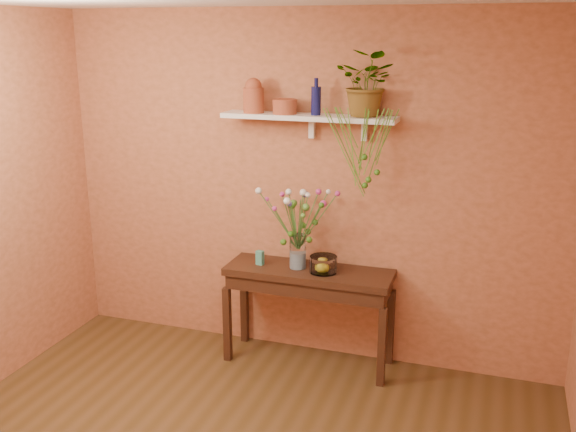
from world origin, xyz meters
name	(u,v)px	position (x,y,z in m)	size (l,w,h in m)	color
room	(189,278)	(0.00, 0.00, 1.35)	(4.04, 4.04, 2.70)	#50361D
sideboard	(309,283)	(0.09, 1.77, 0.66)	(1.28, 0.41, 0.78)	#3A1C13
wall_shelf	(310,118)	(0.06, 1.87, 1.92)	(1.30, 0.24, 0.19)	white
terracotta_jug	(254,96)	(-0.37, 1.84, 2.06)	(0.18, 0.18, 0.26)	#A1402C
terracotta_pot	(285,107)	(-0.13, 1.85, 1.99)	(0.18, 0.18, 0.11)	#A1402C
blue_bottle	(316,100)	(0.11, 1.86, 2.05)	(0.09, 0.09, 0.26)	#0F1144
spider_plant	(368,83)	(0.48, 1.90, 2.17)	(0.42, 0.36, 0.46)	#346718
plant_fronds	(365,158)	(0.51, 1.74, 1.67)	(0.50, 0.32, 0.65)	#346718
glass_vase	(298,254)	(0.00, 1.78, 0.89)	(0.13, 0.13, 0.26)	white
bouquet	(299,209)	(0.01, 1.78, 1.24)	(0.65, 0.54, 0.48)	#386B28
glass_bowl	(323,265)	(0.21, 1.75, 0.83)	(0.21, 0.21, 0.12)	white
lemon	(323,267)	(0.21, 1.75, 0.82)	(0.07, 0.07, 0.07)	gold
carton	(260,258)	(-0.30, 1.75, 0.83)	(0.06, 0.04, 0.11)	teal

